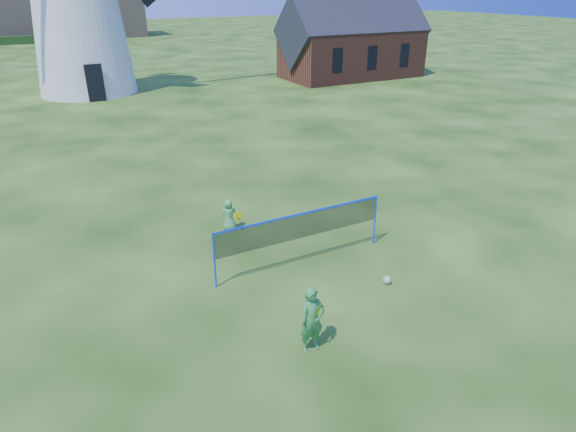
{
  "coord_description": "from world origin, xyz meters",
  "views": [
    {
      "loc": [
        -5.38,
        -9.87,
        7.05
      ],
      "look_at": [
        0.2,
        0.5,
        1.5
      ],
      "focal_mm": 30.73,
      "sensor_mm": 36.0,
      "label": 1
    }
  ],
  "objects_px": {
    "chapel": "(352,42)",
    "badminton_net": "(301,227)",
    "player_boy": "(229,215)",
    "play_ball": "(387,280)",
    "player_girl": "(312,320)"
  },
  "relations": [
    {
      "from": "player_boy",
      "to": "play_ball",
      "type": "distance_m",
      "value": 5.41
    },
    {
      "from": "player_girl",
      "to": "play_ball",
      "type": "distance_m",
      "value": 3.33
    },
    {
      "from": "chapel",
      "to": "badminton_net",
      "type": "height_order",
      "value": "chapel"
    },
    {
      "from": "chapel",
      "to": "badminton_net",
      "type": "distance_m",
      "value": 30.91
    },
    {
      "from": "player_girl",
      "to": "player_boy",
      "type": "relative_size",
      "value": 1.46
    },
    {
      "from": "chapel",
      "to": "play_ball",
      "type": "distance_m",
      "value": 31.74
    },
    {
      "from": "play_ball",
      "to": "player_boy",
      "type": "bearing_deg",
      "value": 116.54
    },
    {
      "from": "chapel",
      "to": "play_ball",
      "type": "relative_size",
      "value": 52.87
    },
    {
      "from": "player_girl",
      "to": "play_ball",
      "type": "xyz_separation_m",
      "value": [
        3.02,
        1.24,
        -0.65
      ]
    },
    {
      "from": "chapel",
      "to": "player_girl",
      "type": "distance_m",
      "value": 34.43
    },
    {
      "from": "chapel",
      "to": "play_ball",
      "type": "xyz_separation_m",
      "value": [
        -17.29,
        -26.48,
        -2.66
      ]
    },
    {
      "from": "badminton_net",
      "to": "play_ball",
      "type": "relative_size",
      "value": 22.95
    },
    {
      "from": "chapel",
      "to": "player_girl",
      "type": "height_order",
      "value": "chapel"
    },
    {
      "from": "play_ball",
      "to": "badminton_net",
      "type": "bearing_deg",
      "value": 126.71
    },
    {
      "from": "chapel",
      "to": "player_boy",
      "type": "height_order",
      "value": "chapel"
    }
  ]
}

